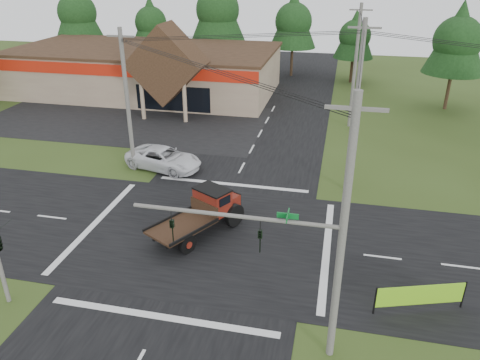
# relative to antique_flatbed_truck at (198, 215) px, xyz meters

# --- Properties ---
(ground) EXTENTS (120.00, 120.00, 0.00)m
(ground) POSITION_rel_antique_flatbed_truck_xyz_m (0.47, -0.18, -1.27)
(ground) COLOR #314217
(ground) RESTS_ON ground
(road_ns) EXTENTS (12.00, 120.00, 0.02)m
(road_ns) POSITION_rel_antique_flatbed_truck_xyz_m (0.47, -0.18, -1.26)
(road_ns) COLOR black
(road_ns) RESTS_ON ground
(road_ew) EXTENTS (120.00, 12.00, 0.02)m
(road_ew) POSITION_rel_antique_flatbed_truck_xyz_m (0.47, -0.18, -1.26)
(road_ew) COLOR black
(road_ew) RESTS_ON ground
(parking_apron) EXTENTS (28.00, 14.00, 0.02)m
(parking_apron) POSITION_rel_antique_flatbed_truck_xyz_m (-13.53, 18.82, -1.26)
(parking_apron) COLOR black
(parking_apron) RESTS_ON ground
(cvs_building) EXTENTS (30.40, 18.20, 9.19)m
(cvs_building) POSITION_rel_antique_flatbed_truck_xyz_m (-15.24, 29.39, 1.50)
(cvs_building) COLOR gray
(cvs_building) RESTS_ON ground
(traffic_signal_mast) EXTENTS (8.12, 0.24, 7.00)m
(traffic_signal_mast) POSITION_rel_antique_flatbed_truck_xyz_m (6.29, -7.68, 3.15)
(traffic_signal_mast) COLOR #595651
(traffic_signal_mast) RESTS_ON ground
(utility_pole_nr) EXTENTS (2.00, 0.30, 11.00)m
(utility_pole_nr) POSITION_rel_antique_flatbed_truck_xyz_m (7.97, -7.68, 4.36)
(utility_pole_nr) COLOR #595651
(utility_pole_nr) RESTS_ON ground
(utility_pole_nw) EXTENTS (2.00, 0.30, 10.50)m
(utility_pole_nw) POSITION_rel_antique_flatbed_truck_xyz_m (-7.53, 7.82, 4.11)
(utility_pole_nw) COLOR #595651
(utility_pole_nw) RESTS_ON ground
(utility_pole_ne) EXTENTS (2.00, 0.30, 11.50)m
(utility_pole_ne) POSITION_rel_antique_flatbed_truck_xyz_m (8.47, 7.82, 4.61)
(utility_pole_ne) COLOR #595651
(utility_pole_ne) RESTS_ON ground
(utility_pole_n) EXTENTS (2.00, 0.30, 11.20)m
(utility_pole_n) POSITION_rel_antique_flatbed_truck_xyz_m (8.47, 21.82, 4.46)
(utility_pole_n) COLOR #595651
(utility_pole_n) RESTS_ON ground
(tree_row_a) EXTENTS (6.72, 6.72, 12.12)m
(tree_row_a) POSITION_rel_antique_flatbed_truck_xyz_m (-29.53, 39.82, 6.77)
(tree_row_a) COLOR #332316
(tree_row_a) RESTS_ON ground
(tree_row_b) EXTENTS (5.60, 5.60, 10.10)m
(tree_row_b) POSITION_rel_antique_flatbed_truck_xyz_m (-19.53, 41.82, 5.43)
(tree_row_b) COLOR #332316
(tree_row_b) RESTS_ON ground
(tree_row_c) EXTENTS (7.28, 7.28, 13.13)m
(tree_row_c) POSITION_rel_antique_flatbed_truck_xyz_m (-9.53, 40.82, 7.45)
(tree_row_c) COLOR #332316
(tree_row_c) RESTS_ON ground
(tree_row_d) EXTENTS (6.16, 6.16, 11.11)m
(tree_row_d) POSITION_rel_antique_flatbed_truck_xyz_m (0.47, 41.82, 6.10)
(tree_row_d) COLOR #332316
(tree_row_d) RESTS_ON ground
(tree_row_e) EXTENTS (5.04, 5.04, 9.09)m
(tree_row_e) POSITION_rel_antique_flatbed_truck_xyz_m (8.47, 39.82, 4.76)
(tree_row_e) COLOR #332316
(tree_row_e) RESTS_ON ground
(tree_side_ne) EXTENTS (6.16, 6.16, 11.11)m
(tree_side_ne) POSITION_rel_antique_flatbed_truck_xyz_m (18.47, 29.82, 6.10)
(tree_side_ne) COLOR #332316
(tree_side_ne) RESTS_ON ground
(antique_flatbed_truck) EXTENTS (5.01, 6.46, 2.55)m
(antique_flatbed_truck) POSITION_rel_antique_flatbed_truck_xyz_m (0.00, 0.00, 0.00)
(antique_flatbed_truck) COLOR #511A0B
(antique_flatbed_truck) RESTS_ON ground
(roadside_banner) EXTENTS (4.13, 1.47, 1.47)m
(roadside_banner) POSITION_rel_antique_flatbed_truck_xyz_m (11.80, -4.21, -0.54)
(roadside_banner) COLOR #78C41A
(roadside_banner) RESTS_ON ground
(white_pickup) EXTENTS (6.39, 4.07, 1.64)m
(white_pickup) POSITION_rel_antique_flatbed_truck_xyz_m (-5.35, 8.51, -0.45)
(white_pickup) COLOR white
(white_pickup) RESTS_ON ground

